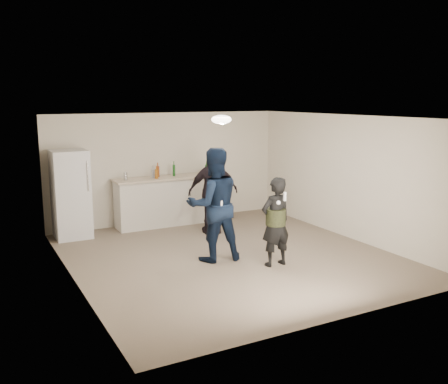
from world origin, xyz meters
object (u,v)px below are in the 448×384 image
fridge (71,194)px  shaker (126,176)px  spectator (213,192)px  man (214,205)px  woman (276,222)px  counter (173,201)px

fridge → shaker: bearing=2.7°
spectator → man: bearing=78.6°
shaker → spectator: (1.53, -1.13, -0.28)m
fridge → man: bearing=-54.2°
woman → spectator: 2.34m
counter → shaker: bearing=-179.2°
fridge → spectator: (2.70, -1.08, -0.01)m
man → spectator: (0.78, 1.58, -0.10)m
spectator → counter: bearing=-54.1°
shaker → man: (0.75, -2.72, -0.18)m
counter → woman: 3.52m
counter → woman: bearing=-82.7°
counter → man: (-0.34, -2.73, 0.47)m
fridge → woman: bearing=-51.6°
shaker → man: 2.82m
shaker → woman: (1.54, -3.47, -0.41)m
fridge → spectator: 2.91m
man → woman: size_ratio=1.30×
woman → shaker: bearing=-68.8°
counter → fridge: (-2.26, -0.07, 0.38)m
woman → counter: bearing=-85.4°
counter → spectator: spectator is taller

